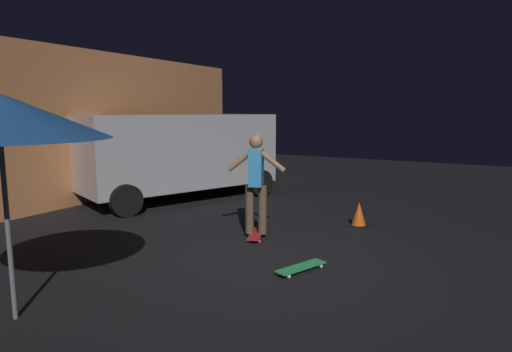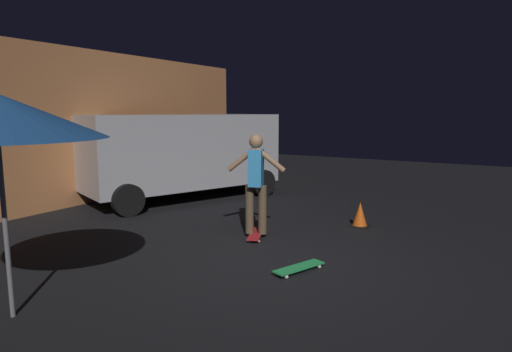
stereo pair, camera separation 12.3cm
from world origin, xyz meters
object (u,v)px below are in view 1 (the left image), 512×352
parked_van (178,151)px  skater (256,177)px  traffic_cone (359,215)px  skateboard_ridden (256,234)px  skateboard_spare (301,267)px

parked_van → skater: (-2.00, -3.27, -0.12)m
parked_van → traffic_cone: parked_van is taller
skateboard_ridden → skateboard_spare: 1.69m
skater → skateboard_spare: bearing=-130.0°
traffic_cone → skateboard_spare: bearing=179.7°
skater → traffic_cone: size_ratio=3.63×
skateboard_spare → traffic_cone: traffic_cone is taller
skateboard_ridden → skater: bearing=-90.0°
skateboard_ridden → traffic_cone: bearing=-40.2°
parked_van → traffic_cone: bearing=-95.6°
parked_van → traffic_cone: (-0.45, -4.58, -0.95)m
skateboard_ridden → traffic_cone: (1.55, -1.31, 0.16)m
traffic_cone → skater: bearing=139.8°
skater → parked_van: bearing=58.6°
skateboard_ridden → skateboard_spare: size_ratio=1.00×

